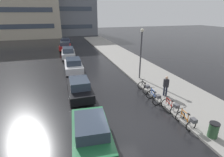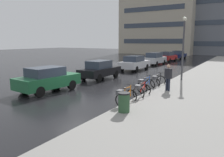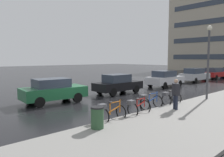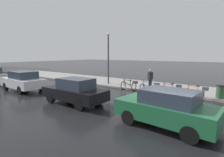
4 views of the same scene
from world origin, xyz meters
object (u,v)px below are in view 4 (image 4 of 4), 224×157
bicycle_nearest (197,92)px  bicycle_second (172,89)px  bicycle_farthest (130,85)px  bicycle_third (150,87)px  car_white (23,81)px  car_green (166,108)px  trash_bin (220,93)px  streetlamp (108,54)px  car_black (75,91)px  pedestrian (150,78)px

bicycle_nearest → bicycle_second: bicycle_nearest is taller
bicycle_nearest → bicycle_farthest: 5.12m
bicycle_third → car_white: car_white is taller
bicycle_third → bicycle_farthest: bicycle_third is taller
bicycle_second → car_green: (-5.80, -1.56, 0.33)m
bicycle_farthest → trash_bin: bearing=-83.1°
car_white → streetlamp: (6.17, -4.25, 2.21)m
bicycle_third → car_green: (-5.40, -3.07, 0.32)m
car_white → bicycle_nearest: bearing=-66.4°
car_black → bicycle_second: bearing=-36.1°
car_white → streetlamp: 7.82m
bicycle_third → car_black: car_black is taller
bicycle_third → pedestrian: size_ratio=0.82×
bicycle_nearest → bicycle_second: size_ratio=1.00×
car_black → bicycle_nearest: bearing=-46.5°
car_black → bicycle_farthest: bearing=-7.8°
car_green → trash_bin: car_green is taller
bicycle_third → trash_bin: (0.92, -4.51, 0.01)m
car_black → trash_bin: car_black is taller
pedestrian → trash_bin: 5.12m
bicycle_second → trash_bin: bearing=-80.2°
bicycle_second → bicycle_third: bicycle_third is taller
car_green → car_black: (0.14, 5.68, -0.02)m
bicycle_second → car_white: car_white is taller
car_black → trash_bin: bearing=-49.0°
bicycle_nearest → car_green: car_green is taller
car_green → trash_bin: size_ratio=4.19×
car_black → pedestrian: pedestrian is taller
car_green → car_white: size_ratio=0.98×
bicycle_nearest → pedestrian: 3.98m
bicycle_farthest → car_black: bearing=172.2°
bicycle_farthest → trash_bin: (0.78, -6.37, 0.02)m
car_green → streetlamp: streetlamp is taller
bicycle_second → trash_bin: size_ratio=1.35×
bicycle_nearest → streetlamp: streetlamp is taller
bicycle_farthest → pedestrian: pedestrian is taller
pedestrian → streetlamp: bearing=92.8°
bicycle_third → car_white: bearing=119.2°
bicycle_farthest → car_white: size_ratio=0.33×
pedestrian → streetlamp: 4.73m
streetlamp → bicycle_farthest: bearing=-107.4°
pedestrian → streetlamp: streetlamp is taller
trash_bin → car_white: bearing=113.8°
pedestrian → trash_bin: pedestrian is taller
car_green → car_black: car_green is taller
bicycle_second → streetlamp: streetlamp is taller
bicycle_nearest → pedestrian: bearing=75.5°
bicycle_third → car_green: bearing=-150.3°
car_white → trash_bin: (6.01, -13.61, -0.32)m
bicycle_second → bicycle_nearest: bearing=-93.6°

